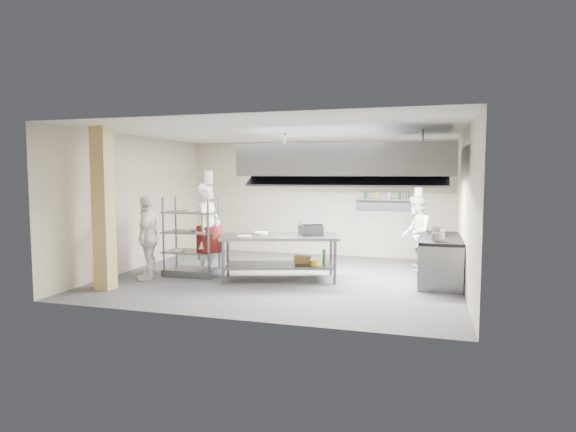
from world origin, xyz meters
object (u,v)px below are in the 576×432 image
(cooking_range, at_px, (439,261))
(chef_line, at_px, (416,233))
(chef_plating, at_px, (148,237))
(stockpot, at_px, (438,232))
(island, at_px, (279,258))
(pass_rack, at_px, (192,236))
(griddle, at_px, (311,230))
(chef_head, at_px, (208,230))

(cooking_range, distance_m, chef_line, 1.17)
(chef_plating, height_order, stockpot, chef_plating)
(island, height_order, chef_line, chef_line)
(chef_line, bearing_deg, cooking_range, 25.99)
(island, xyz_separation_m, pass_rack, (-1.90, -0.11, 0.38))
(chef_line, bearing_deg, pass_rack, -67.99)
(chef_line, relative_size, griddle, 3.85)
(island, relative_size, pass_rack, 1.40)
(stockpot, bearing_deg, cooking_range, -65.67)
(island, height_order, chef_plating, chef_plating)
(stockpot, bearing_deg, chef_head, -169.90)
(island, relative_size, stockpot, 9.26)
(island, height_order, pass_rack, pass_rack)
(stockpot, bearing_deg, griddle, -166.06)
(chef_head, distance_m, griddle, 2.17)
(chef_line, distance_m, stockpot, 1.02)
(pass_rack, xyz_separation_m, chef_head, (0.34, 0.11, 0.14))
(pass_rack, distance_m, chef_line, 4.88)
(chef_plating, relative_size, griddle, 3.96)
(cooking_range, bearing_deg, chef_head, -170.89)
(island, height_order, chef_head, chef_head)
(stockpot, bearing_deg, chef_line, 116.26)
(cooking_range, distance_m, chef_head, 4.76)
(island, bearing_deg, chef_plating, 178.30)
(chef_line, bearing_deg, stockpot, 26.14)
(cooking_range, bearing_deg, chef_line, 116.11)
(griddle, xyz_separation_m, stockpot, (2.47, 0.61, -0.03))
(griddle, height_order, stockpot, griddle)
(island, relative_size, chef_line, 1.39)
(chef_head, relative_size, chef_plating, 1.12)
(cooking_range, xyz_separation_m, griddle, (-2.51, -0.54, 0.60))
(chef_plating, distance_m, stockpot, 5.84)
(chef_line, xyz_separation_m, griddle, (-2.03, -1.52, 0.18))
(pass_rack, height_order, chef_plating, chef_plating)
(pass_rack, relative_size, chef_line, 0.99)
(chef_line, bearing_deg, chef_head, -67.69)
(island, bearing_deg, stockpot, -1.57)
(pass_rack, height_order, stockpot, pass_rack)
(chef_line, bearing_deg, griddle, -53.32)
(pass_rack, xyz_separation_m, griddle, (2.50, 0.32, 0.18))
(chef_line, bearing_deg, island, -56.81)
(chef_head, bearing_deg, griddle, -81.11)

